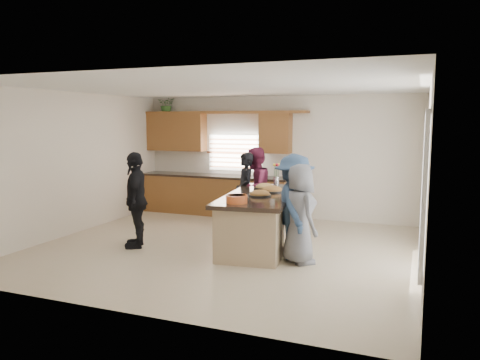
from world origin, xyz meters
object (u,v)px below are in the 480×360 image
at_px(woman_left_front, 136,200).
at_px(woman_right_front, 300,214).
at_px(woman_right_back, 294,207).
at_px(woman_left_back, 245,192).
at_px(salad_bowl, 237,199).
at_px(island, 261,221).
at_px(woman_left_mid, 255,188).

height_order(woman_left_front, woman_right_front, woman_left_front).
relative_size(woman_left_front, woman_right_back, 0.99).
bearing_deg(woman_left_back, salad_bowl, -15.93).
distance_m(island, woman_right_back, 0.99).
bearing_deg(salad_bowl, woman_left_back, 107.19).
height_order(island, woman_right_back, woman_right_back).
xyz_separation_m(island, woman_right_front, (0.88, -0.71, 0.33)).
relative_size(island, salad_bowl, 8.37).
bearing_deg(woman_left_mid, woman_left_back, -23.15).
bearing_deg(island, woman_left_front, -164.37).
xyz_separation_m(salad_bowl, woman_left_back, (-0.65, 2.09, -0.22)).
distance_m(woman_left_front, woman_right_front, 2.93).
distance_m(island, woman_left_back, 1.31).
distance_m(woman_left_front, woman_right_back, 2.81).
height_order(salad_bowl, woman_left_back, woman_left_back).
bearing_deg(island, salad_bowl, -99.59).
bearing_deg(woman_left_mid, woman_left_front, -25.45).
relative_size(woman_left_back, woman_left_front, 0.94).
relative_size(island, woman_left_front, 1.66).
relative_size(island, woman_right_front, 1.79).
xyz_separation_m(woman_left_back, woman_left_mid, (0.14, 0.21, 0.05)).
bearing_deg(woman_left_mid, woman_right_back, 45.92).
height_order(salad_bowl, woman_right_back, woman_right_back).
relative_size(salad_bowl, woman_right_back, 0.20).
relative_size(woman_left_back, woman_right_front, 1.01).
bearing_deg(woman_left_front, woman_right_front, 66.28).
xyz_separation_m(island, woman_left_mid, (-0.56, 1.27, 0.40)).
bearing_deg(woman_right_front, island, 10.70).
relative_size(woman_left_mid, woman_right_back, 0.99).
xyz_separation_m(woman_left_mid, woman_right_back, (1.30, -1.78, 0.01)).
xyz_separation_m(woman_left_front, woman_right_front, (2.93, 0.13, -0.06)).
relative_size(woman_right_back, woman_right_front, 1.09).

